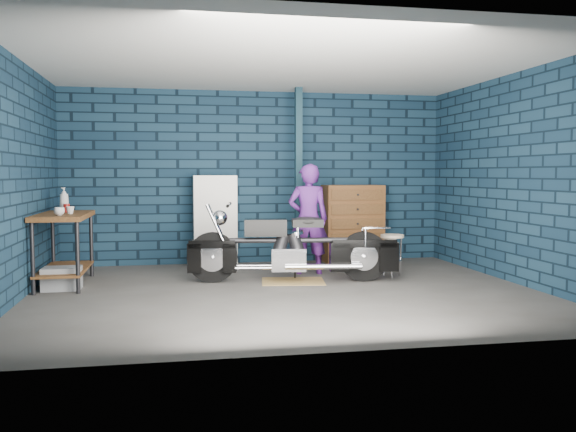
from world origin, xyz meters
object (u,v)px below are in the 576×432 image
person (308,219)px  storage_bin (62,278)px  tool_chest (353,224)px  shop_stool (392,256)px  locker (215,221)px  workbench (64,249)px  motorcycle (293,243)px

person → storage_bin: person is taller
tool_chest → shop_stool: tool_chest is taller
tool_chest → locker: bearing=180.0°
storage_bin → locker: locker is taller
workbench → motorcycle: (2.89, -0.32, 0.06)m
motorcycle → workbench: bearing=-178.2°
shop_stool → storage_bin: bearing=-178.2°
tool_chest → storage_bin: bearing=-159.1°
shop_stool → workbench: bearing=177.3°
workbench → shop_stool: bearing=-2.7°
workbench → tool_chest: (4.17, 1.25, 0.16)m
storage_bin → tool_chest: (4.15, 1.59, 0.48)m
workbench → locker: size_ratio=1.01×
storage_bin → motorcycle: bearing=0.4°
locker → motorcycle: bearing=-59.9°
person → tool_chest: person is taller
locker → tool_chest: 2.19m
storage_bin → shop_stool: (4.28, 0.14, 0.15)m
workbench → person: size_ratio=0.91×
motorcycle → tool_chest: tool_chest is taller
storage_bin → locker: (1.97, 1.59, 0.55)m
workbench → person: (3.23, 0.28, 0.32)m
workbench → shop_stool: 4.30m
motorcycle → person: bearing=68.8°
shop_stool → person: bearing=155.5°
workbench → storage_bin: bearing=-86.6°
person → shop_stool: size_ratio=2.67×
storage_bin → person: bearing=11.0°
workbench → storage_bin: 0.47m
locker → tool_chest: size_ratio=1.13×
workbench → tool_chest: tool_chest is taller
storage_bin → shop_stool: size_ratio=0.77×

